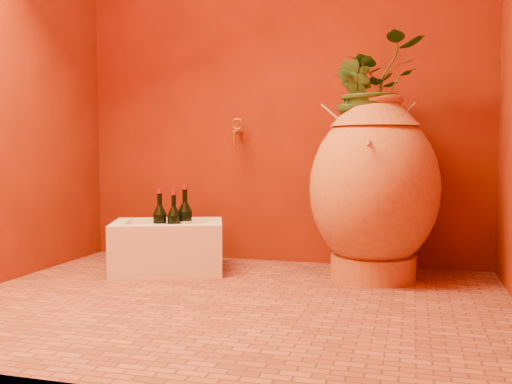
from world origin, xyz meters
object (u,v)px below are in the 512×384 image
(stone_basin, at_px, (168,248))
(wine_bottle_c, at_px, (185,224))
(wine_bottle_b, at_px, (160,226))
(wine_bottle_a, at_px, (174,226))
(amphora, at_px, (374,188))
(wall_tap, at_px, (237,131))

(stone_basin, relative_size, wine_bottle_c, 2.11)
(stone_basin, distance_m, wine_bottle_b, 0.15)
(wine_bottle_b, relative_size, wine_bottle_c, 0.94)
(wine_bottle_a, height_order, wine_bottle_c, wine_bottle_c)
(amphora, distance_m, wine_bottle_c, 1.06)
(wine_bottle_c, distance_m, wall_tap, 0.68)
(stone_basin, bearing_deg, wine_bottle_c, -0.90)
(stone_basin, height_order, wine_bottle_c, wine_bottle_c)
(wine_bottle_b, xyz_separation_m, wine_bottle_c, (0.12, 0.07, 0.01))
(wine_bottle_b, bearing_deg, stone_basin, 79.81)
(wall_tap, bearing_deg, wine_bottle_a, -116.69)
(stone_basin, xyz_separation_m, wine_bottle_a, (0.07, -0.06, 0.13))
(amphora, xyz_separation_m, wall_tap, (-0.85, 0.26, 0.32))
(amphora, height_order, wine_bottle_b, amphora)
(amphora, relative_size, wall_tap, 5.76)
(stone_basin, relative_size, wall_tap, 4.21)
(wine_bottle_c, xyz_separation_m, wall_tap, (0.18, 0.39, 0.53))
(stone_basin, height_order, wall_tap, wall_tap)
(amphora, distance_m, wall_tap, 0.94)
(amphora, distance_m, wine_bottle_b, 1.19)
(stone_basin, distance_m, wall_tap, 0.83)
(wine_bottle_c, bearing_deg, wine_bottle_a, -125.22)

